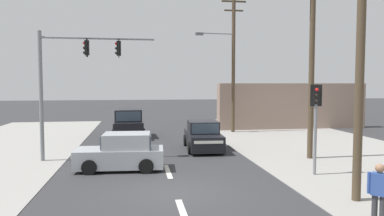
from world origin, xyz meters
The scene contains 15 objects.
ground_plane centered at (0.00, 0.00, 0.00)m, with size 140.00×140.00×0.00m, color #303033.
lane_dash_near centered at (0.00, -2.00, 0.00)m, with size 0.20×2.40×0.01m, color silver.
lane_dash_mid centered at (0.00, 3.00, 0.00)m, with size 0.20×2.40×0.01m, color silver.
lane_dash_far centered at (0.00, 8.00, 0.00)m, with size 0.20×2.40×0.01m, color silver.
kerb_right_verge centered at (9.00, 2.00, 0.01)m, with size 10.00×44.00×0.02m, color gray.
utility_pole_foreground_right centered at (5.27, -1.71, 5.86)m, with size 3.78×0.54×10.98m.
utility_pole_midground_right centered at (6.96, 4.59, 4.57)m, with size 1.80×0.26×8.68m.
utility_pole_background_right centered at (5.67, 14.56, 5.35)m, with size 3.78×0.57×9.96m.
traffic_signal_mast centered at (-4.28, 5.92, 4.15)m, with size 5.29×0.47×6.00m.
pedestal_signal_right_kerb centered at (5.65, 1.51, 2.42)m, with size 0.43×0.31×3.56m.
shopfront_wall_far centered at (11.00, 16.00, 1.80)m, with size 12.00×1.00×3.60m, color gray.
sedan_crossing_left centered at (2.34, 7.83, 0.70)m, with size 2.04×4.31×1.56m.
hatchback_kerbside_parked centered at (-1.87, 3.59, 0.70)m, with size 3.72×1.94×1.53m.
suv_oncoming_mid centered at (-1.81, 13.28, 0.88)m, with size 2.21×4.61×1.90m.
pedestrian_at_kerb centered at (4.66, -3.82, 0.93)m, with size 0.42×0.43×1.63m.
Camera 1 is at (-1.27, -12.11, 3.61)m, focal length 35.00 mm.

